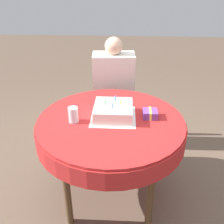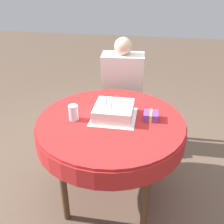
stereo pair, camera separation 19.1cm
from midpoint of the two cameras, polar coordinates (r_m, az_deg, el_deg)
The scene contains 8 objects.
ground_plane at distance 2.41m, azimuth 2.11°, elevation -17.50°, with size 12.00×12.00×0.00m, color brown.
dining_table at distance 1.98m, azimuth 2.46°, elevation -3.99°, with size 1.11×1.11×0.76m.
chair at distance 2.83m, azimuth 4.22°, elevation 2.06°, with size 0.41×0.41×0.86m.
person at distance 2.66m, azimuth 4.34°, elevation 5.75°, with size 0.42×0.35×1.18m.
napkin at distance 1.97m, azimuth 3.18°, elevation -1.11°, with size 0.33×0.33×0.00m.
birthday_cake at distance 1.94m, azimuth 3.22°, elevation 0.14°, with size 0.28×0.28×0.14m.
drinking_glass at distance 1.91m, azimuth -5.58°, elevation -0.20°, with size 0.07×0.07×0.11m.
gift_box at distance 1.96m, azimuth 11.23°, elevation -0.92°, with size 0.11×0.11×0.06m.
Camera 2 is at (0.29, -1.64, 1.75)m, focal length 42.00 mm.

